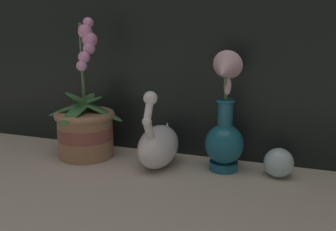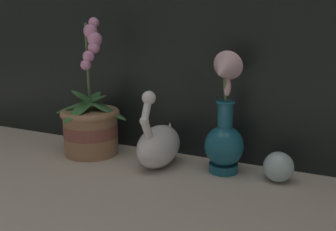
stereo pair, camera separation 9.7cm
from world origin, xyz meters
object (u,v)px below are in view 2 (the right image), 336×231
(swan_figurine, at_px, (159,144))
(blue_vase, at_px, (224,128))
(orchid_potted_plant, at_px, (91,123))
(glass_sphere, at_px, (278,167))

(swan_figurine, height_order, blue_vase, blue_vase)
(blue_vase, bearing_deg, orchid_potted_plant, -177.23)
(glass_sphere, bearing_deg, blue_vase, -178.95)
(swan_figurine, distance_m, glass_sphere, 0.30)
(orchid_potted_plant, distance_m, swan_figurine, 0.22)
(orchid_potted_plant, height_order, blue_vase, orchid_potted_plant)
(orchid_potted_plant, relative_size, swan_figurine, 1.82)
(swan_figurine, distance_m, blue_vase, 0.17)
(orchid_potted_plant, relative_size, blue_vase, 1.25)
(orchid_potted_plant, distance_m, blue_vase, 0.38)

